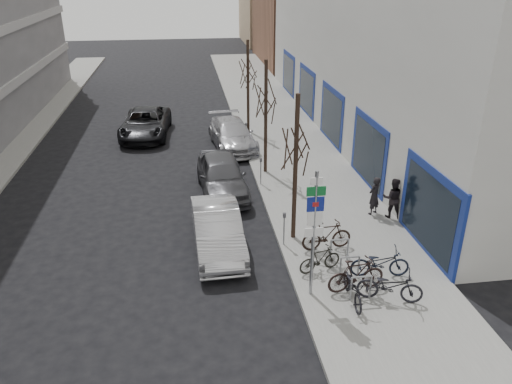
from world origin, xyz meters
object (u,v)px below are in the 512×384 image
object	(u,v)px
lane_car	(146,123)
pedestrian_far	(393,198)
tree_mid	(266,91)
bike_far_curb	(390,283)
highway_sign_pole	(314,227)
tree_far	(248,65)
pedestrian_near	(374,196)
bike_near_right	(356,275)
meter_back	(246,132)
meter_mid	(261,168)
bike_near_left	(353,285)
meter_front	(284,226)
bike_far_inner	(327,235)
tree_near	(297,135)
bike_rack	(350,265)
parked_car_mid	(222,175)
bike_mid_curb	(380,260)
parked_car_back	(232,134)
parked_car_front	(217,230)
bike_mid_inner	(320,259)

from	to	relation	value
lane_car	pedestrian_far	size ratio (longest dim) A/B	3.38
tree_mid	bike_far_curb	bearing A→B (deg)	-79.18
highway_sign_pole	tree_far	bearing A→B (deg)	89.31
pedestrian_near	bike_near_right	bearing A→B (deg)	32.04
tree_mid	meter_back	size ratio (longest dim) A/B	4.33
meter_mid	bike_near_left	bearing A→B (deg)	-81.25
meter_front	bike_far_inner	distance (m)	1.53
tree_near	meter_back	distance (m)	10.98
bike_far_curb	pedestrian_far	world-z (taller)	pedestrian_far
meter_back	pedestrian_far	size ratio (longest dim) A/B	0.76
meter_front	tree_far	bearing A→B (deg)	88.09
highway_sign_pole	bike_rack	bearing A→B (deg)	23.59
parked_car_mid	bike_far_curb	bearing A→B (deg)	-66.92
bike_near_right	bike_mid_curb	bearing A→B (deg)	-64.41
pedestrian_far	parked_car_back	bearing A→B (deg)	-42.80
meter_mid	parked_car_mid	bearing A→B (deg)	-168.44
bike_far_curb	lane_car	world-z (taller)	lane_car
bike_far_inner	parked_car_front	distance (m)	3.86
highway_sign_pole	bike_far_curb	distance (m)	2.89
highway_sign_pole	pedestrian_far	world-z (taller)	highway_sign_pole
parked_car_back	pedestrian_near	bearing A→B (deg)	-68.76
bike_rack	tree_near	size ratio (longest dim) A/B	0.41
parked_car_mid	bike_rack	bearing A→B (deg)	-68.30
tree_mid	bike_mid_inner	world-z (taller)	tree_mid
meter_mid	bike_near_left	distance (m)	9.15
tree_near	bike_mid_inner	world-z (taller)	tree_near
highway_sign_pole	bike_far_curb	size ratio (longest dim) A/B	2.17
meter_mid	parked_car_back	size ratio (longest dim) A/B	0.24
tree_far	bike_far_curb	world-z (taller)	tree_far
parked_car_front	bike_rack	bearing A→B (deg)	-35.84
tree_mid	parked_car_back	bearing A→B (deg)	106.22
bike_near_left	bike_near_right	bearing A→B (deg)	64.71
parked_car_front	pedestrian_far	distance (m)	7.11
meter_front	meter_back	distance (m)	11.00
bike_far_inner	bike_mid_inner	bearing A→B (deg)	151.81
tree_mid	parked_car_back	distance (m)	5.45
meter_back	bike_near_right	xyz separation A→B (m)	(1.65, -14.03, -0.20)
highway_sign_pole	bike_rack	xyz separation A→B (m)	(1.40, 0.61, -1.80)
meter_mid	bike_far_inner	world-z (taller)	meter_mid
meter_back	lane_car	bearing A→B (deg)	152.52
tree_near	meter_front	world-z (taller)	tree_near
meter_back	bike_far_inner	bearing A→B (deg)	-82.96
highway_sign_pole	bike_near_right	world-z (taller)	highway_sign_pole
tree_mid	bike_far_curb	size ratio (longest dim) A/B	2.84
meter_mid	bike_far_curb	world-z (taller)	meter_mid
tree_near	lane_car	size ratio (longest dim) A/B	0.97
tree_mid	lane_car	size ratio (longest dim) A/B	0.97
parked_car_mid	lane_car	xyz separation A→B (m)	(-3.83, 8.80, -0.06)
bike_far_inner	bike_mid_curb	bearing A→B (deg)	-151.03
bike_mid_inner	pedestrian_near	bearing A→B (deg)	-55.70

